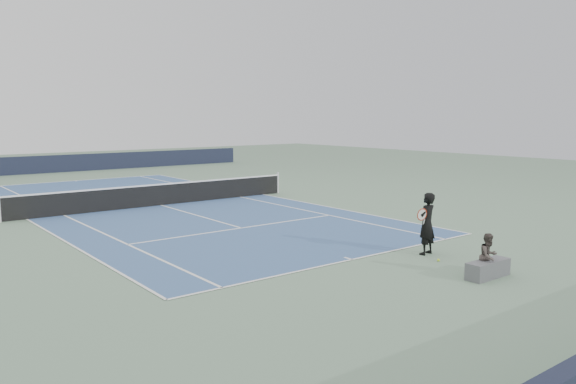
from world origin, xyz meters
TOP-DOWN VIEW (x-y plane):
  - ground at (0.00, 0.00)m, footprint 80.00×80.00m
  - court_surface at (0.00, 0.00)m, footprint 10.97×23.77m
  - tennis_net at (0.00, 0.00)m, footprint 12.90×0.10m
  - windscreen_far at (0.00, 17.88)m, footprint 30.00×0.25m
  - tennis_player at (2.10, -12.70)m, footprint 0.82×0.57m
  - tennis_ball at (1.73, -13.42)m, footprint 0.07×0.07m
  - spectator_bench at (1.42, -15.10)m, footprint 1.34×0.55m

SIDE VIEW (x-z plane):
  - ground at x=0.00m, z-range 0.00..0.00m
  - court_surface at x=0.00m, z-range 0.00..0.01m
  - tennis_ball at x=1.73m, z-range 0.00..0.07m
  - spectator_bench at x=1.42m, z-range -0.18..0.94m
  - tennis_net at x=0.00m, z-range -0.03..1.04m
  - windscreen_far at x=0.00m, z-range 0.00..1.20m
  - tennis_player at x=2.10m, z-range 0.00..1.76m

